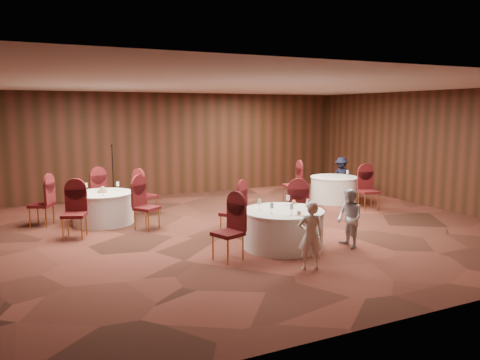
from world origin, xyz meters
name	(u,v)px	position (x,y,z in m)	size (l,w,h in m)	color
ground	(236,230)	(0.00, 0.00, 0.00)	(12.00, 12.00, 0.00)	black
room_shell	(236,143)	(0.00, 0.00, 1.96)	(12.00, 12.00, 12.00)	silver
table_main	(283,228)	(0.29, -1.56, 0.38)	(1.59, 1.59, 0.74)	silver
table_left	(103,208)	(-2.56, 1.95, 0.38)	(1.43, 1.43, 0.74)	silver
table_right	(334,189)	(4.00, 1.78, 0.38)	(1.39, 1.39, 0.74)	silver
chairs_main	(254,218)	(-0.03, -0.97, 0.50)	(2.84, 2.17, 1.00)	#3A0C0B
chairs_left	(102,203)	(-2.58, 1.97, 0.50)	(3.17, 3.05, 1.00)	#3A0C0B
chairs_right	(329,188)	(3.52, 1.39, 0.50)	(1.95, 2.39, 1.00)	#3A0C0B
tabletop_main	(292,205)	(0.43, -1.65, 0.84)	(1.08, 1.09, 0.22)	silver
tabletop_left	(102,189)	(-2.56, 1.94, 0.82)	(0.79, 0.77, 0.22)	silver
tabletop_right	(348,172)	(4.24, 1.49, 0.90)	(0.08, 0.08, 0.22)	silver
mic_stand	(114,188)	(-1.94, 3.98, 0.51)	(0.24, 0.24, 1.72)	black
woman_a	(310,235)	(0.05, -2.87, 0.59)	(0.43, 0.28, 1.17)	white
woman_b	(349,218)	(1.45, -2.12, 0.58)	(0.56, 0.44, 1.16)	#BCBCC1
man_c	(341,176)	(4.89, 2.61, 0.60)	(0.78, 0.45, 1.20)	black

